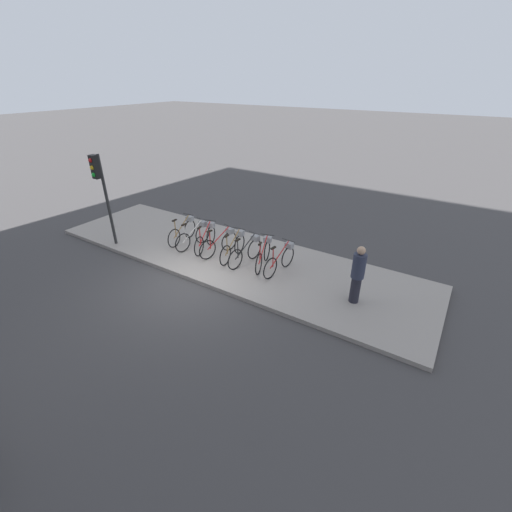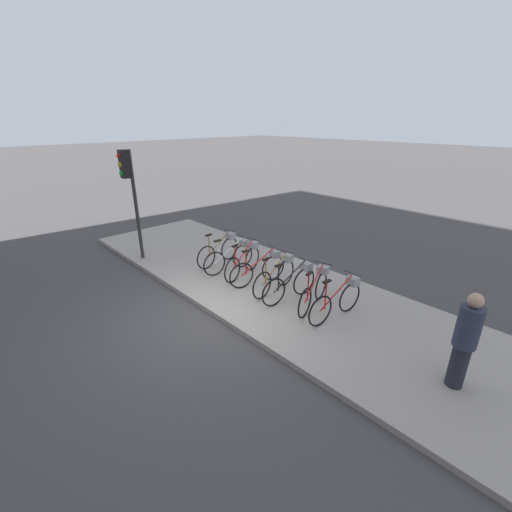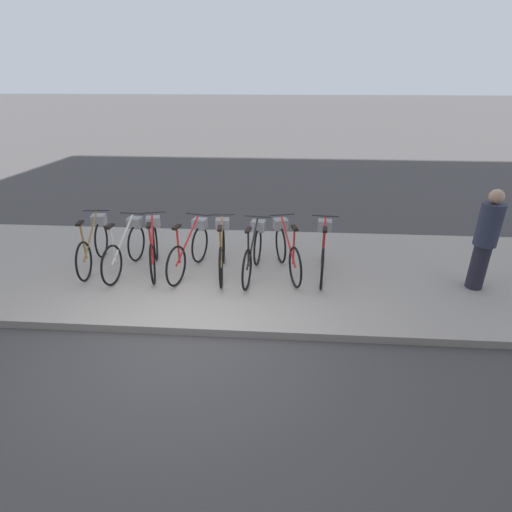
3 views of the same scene
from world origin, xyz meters
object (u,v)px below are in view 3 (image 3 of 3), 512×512
object	(u,v)px
parked_bicycle_4	(222,248)
pedestrian	(486,238)
parked_bicycle_3	(191,247)
parked_bicycle_1	(127,246)
parked_bicycle_5	(254,250)
parked_bicycle_6	(286,248)
parked_bicycle_7	(323,249)
parked_bicycle_2	(154,245)
parked_bicycle_0	(94,243)

from	to	relation	value
parked_bicycle_4	pedestrian	xyz separation A→B (m)	(4.16, -0.30, 0.42)
pedestrian	parked_bicycle_3	bearing A→B (deg)	176.50
parked_bicycle_1	parked_bicycle_5	world-z (taller)	same
parked_bicycle_4	parked_bicycle_5	size ratio (longest dim) A/B	1.00
parked_bicycle_3	parked_bicycle_6	distance (m)	1.65
parked_bicycle_3	parked_bicycle_7	bearing A→B (deg)	1.69
parked_bicycle_5	pedestrian	bearing A→B (deg)	-3.89
parked_bicycle_1	parked_bicycle_3	size ratio (longest dim) A/B	1.02
parked_bicycle_4	pedestrian	world-z (taller)	pedestrian
parked_bicycle_2	parked_bicycle_5	xyz separation A→B (m)	(1.76, -0.09, 0.00)
parked_bicycle_4	pedestrian	distance (m)	4.20
parked_bicycle_1	parked_bicycle_2	bearing A→B (deg)	9.05
parked_bicycle_0	parked_bicycle_6	world-z (taller)	same
parked_bicycle_4	parked_bicycle_6	distance (m)	1.11
parked_bicycle_1	pedestrian	bearing A→B (deg)	-2.53
parked_bicycle_3	parked_bicycle_7	distance (m)	2.28
parked_bicycle_2	parked_bicycle_5	bearing A→B (deg)	-2.77
parked_bicycle_2	parked_bicycle_3	bearing A→B (deg)	-3.67
parked_bicycle_5	parked_bicycle_4	bearing A→B (deg)	174.68
parked_bicycle_6	pedestrian	distance (m)	3.11
parked_bicycle_0	parked_bicycle_1	xyz separation A→B (m)	(0.63, -0.10, 0.00)
parked_bicycle_1	parked_bicycle_5	xyz separation A→B (m)	(2.22, -0.01, 0.00)
parked_bicycle_7	pedestrian	bearing A→B (deg)	-8.32
parked_bicycle_0	parked_bicycle_3	xyz separation A→B (m)	(1.76, -0.07, 0.00)
parked_bicycle_0	parked_bicycle_4	world-z (taller)	same
parked_bicycle_0	parked_bicycle_1	size ratio (longest dim) A/B	1.00
parked_bicycle_0	parked_bicycle_7	size ratio (longest dim) A/B	1.00
parked_bicycle_3	parked_bicycle_0	bearing A→B (deg)	177.58
parked_bicycle_3	parked_bicycle_4	xyz separation A→B (m)	(0.55, 0.01, 0.00)
parked_bicycle_5	parked_bicycle_6	xyz separation A→B (m)	(0.55, 0.13, 0.00)
pedestrian	parked_bicycle_1	bearing A→B (deg)	177.47
parked_bicycle_1	parked_bicycle_2	xyz separation A→B (m)	(0.46, 0.07, 0.00)
parked_bicycle_0	parked_bicycle_1	world-z (taller)	same
parked_bicycle_2	parked_bicycle_6	world-z (taller)	same
parked_bicycle_0	parked_bicycle_2	size ratio (longest dim) A/B	1.02
parked_bicycle_2	parked_bicycle_7	size ratio (longest dim) A/B	0.98
parked_bicycle_5	parked_bicycle_6	distance (m)	0.57
parked_bicycle_0	parked_bicycle_4	size ratio (longest dim) A/B	1.00
parked_bicycle_7	pedestrian	world-z (taller)	pedestrian
parked_bicycle_0	parked_bicycle_5	world-z (taller)	same
parked_bicycle_3	parked_bicycle_7	xyz separation A→B (m)	(2.28, 0.07, 0.00)
parked_bicycle_3	pedestrian	xyz separation A→B (m)	(4.71, -0.29, 0.42)
parked_bicycle_5	parked_bicycle_7	distance (m)	1.19
parked_bicycle_3	parked_bicycle_7	size ratio (longest dim) A/B	0.98
parked_bicycle_2	pedestrian	xyz separation A→B (m)	(5.38, -0.33, 0.42)
parked_bicycle_1	pedestrian	xyz separation A→B (m)	(5.83, -0.26, 0.42)
parked_bicycle_1	parked_bicycle_3	bearing A→B (deg)	1.55
parked_bicycle_7	pedestrian	size ratio (longest dim) A/B	0.98
parked_bicycle_4	parked_bicycle_6	size ratio (longest dim) A/B	1.03
parked_bicycle_7	parked_bicycle_6	bearing A→B (deg)	178.23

